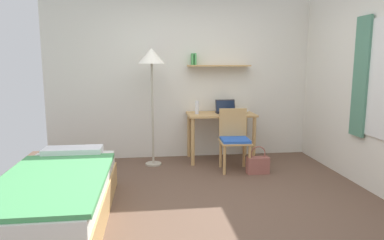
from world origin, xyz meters
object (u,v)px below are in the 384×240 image
desk_chair (234,137)px  standing_lamp (152,62)px  laptop (226,109)px  desk (221,122)px  book_stack (241,111)px  bed (57,197)px  water_bottle (197,107)px  handbag (258,164)px

desk_chair → standing_lamp: bearing=161.8°
desk_chair → laptop: bearing=90.1°
desk → book_stack: book_stack is taller
bed → desk_chair: 2.54m
standing_lamp → book_stack: standing_lamp is taller
water_bottle → book_stack: water_bottle is taller
bed → book_stack: size_ratio=8.39×
standing_lamp → laptop: size_ratio=5.43×
bed → standing_lamp: bearing=61.9°
desk_chair → standing_lamp: 1.60m
laptop → desk: bearing=-147.5°
bed → water_bottle: size_ratio=9.93×
desk_chair → handbag: (0.29, -0.23, -0.35)m
water_bottle → book_stack: 0.71m
desk → laptop: (0.09, 0.06, 0.19)m
desk → desk_chair: (0.09, -0.51, -0.13)m
desk → handbag: (0.38, -0.74, -0.48)m
bed → desk_chair: bearing=33.8°
book_stack → water_bottle: bearing=-177.0°
standing_lamp → desk_chair: bearing=-18.2°
handbag → laptop: bearing=109.9°
handbag → bed: bearing=-153.7°
desk → desk_chair: size_ratio=1.19×
desk_chair → laptop: (-0.00, 0.57, 0.32)m
desk → handbag: size_ratio=2.66×
desk → water_bottle: bearing=-177.0°
desk → standing_lamp: (-1.06, -0.13, 0.92)m
laptop → water_bottle: bearing=-170.5°
standing_lamp → book_stack: size_ratio=7.12×
laptop → book_stack: size_ratio=1.31×
standing_lamp → book_stack: bearing=6.1°
standing_lamp → book_stack: 1.58m
desk → desk_chair: desk_chair is taller
standing_lamp → desk: bearing=7.1°
standing_lamp → water_bottle: 0.97m
desk → handbag: desk is taller
desk_chair → handbag: size_ratio=2.24×
bed → desk_chair: desk_chair is taller
bed → desk: (2.01, 1.92, 0.37)m
handbag → water_bottle: bearing=136.5°
book_stack → desk_chair: bearing=-114.0°
desk_chair → standing_lamp: size_ratio=0.50×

